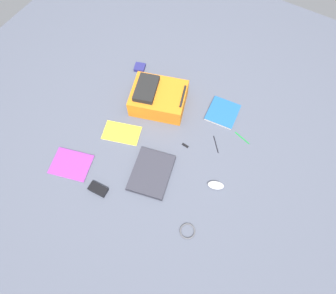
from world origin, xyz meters
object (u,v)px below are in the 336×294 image
Objects in this scene: power_brick at (98,189)px; laptop at (151,173)px; cable_coil at (187,231)px; earbud_pouch at (140,67)px; backpack at (158,98)px; pen_black at (216,144)px; computer_mouse at (216,185)px; book_manual at (122,133)px; book_red at (71,165)px; pen_blue at (242,138)px; usb_stick at (185,145)px; book_blue at (223,112)px.

laptop is at bearing 139.01° from power_brick.
cable_coil is 1.37m from earbud_pouch.
backpack is 0.59m from laptop.
laptop reaches higher than pen_black.
computer_mouse reaches higher than power_brick.
computer_mouse is (0.01, 0.78, 0.01)m from book_manual.
book_red reaches higher than pen_blue.
laptop is 1.26× the size of book_manual.
laptop reaches higher than earbud_pouch.
earbud_pouch is at bearing -109.81° from pen_black.
usb_stick is (0.12, -0.19, 0.00)m from pen_black.
book_manual is 5.86× the size of usb_stick.
pen_black is at bearing 123.05° from usb_stick.
cable_coil is 0.66m from power_brick.
pen_blue is at bearing 130.65° from book_red.
pen_black is 1.04× the size of pen_blue.
book_manual is 0.85m from cable_coil.
book_blue is 1.98× the size of power_brick.
book_blue is at bearing 142.01° from book_red.
book_blue is 0.78m from book_manual.
computer_mouse is 0.81× the size of pen_blue.
computer_mouse reaches higher than laptop.
power_brick reaches higher than book_blue.
pen_black is (-0.43, 0.28, -0.01)m from laptop.
backpack is 4.71× the size of cable_coil.
power_brick is (0.98, -0.45, 0.00)m from book_blue.
laptop is 0.94m from earbud_pouch.
book_manual is (0.54, -0.57, -0.00)m from book_blue.
book_blue is 2.30× the size of computer_mouse.
backpack is at bearing 54.76° from earbud_pouch.
backpack is at bearing 165.47° from book_manual.
book_red reaches higher than book_manual.
book_red is at bearing -88.54° from computer_mouse.
book_manual is 0.89m from pen_blue.
book_manual is at bearing -14.53° from backpack.
backpack is 3.56× the size of pen_blue.
pen_blue is at bearing 80.70° from earbud_pouch.
computer_mouse is 0.86× the size of power_brick.
book_red is 1.04× the size of book_manual.
laptop is 1.21× the size of book_red.
computer_mouse is (0.55, 0.22, 0.01)m from book_blue.
backpack is 0.79m from computer_mouse.
cable_coil is 0.79m from pen_blue.
book_blue is at bearing 133.77° from book_manual.
book_manual reaches higher than pen_black.
pen_black is at bearing 146.59° from laptop.
cable_coil reaches higher than usb_stick.
computer_mouse is 0.32m from pen_black.
book_red is 2.36× the size of pen_blue.
book_red is 2.51× the size of power_brick.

